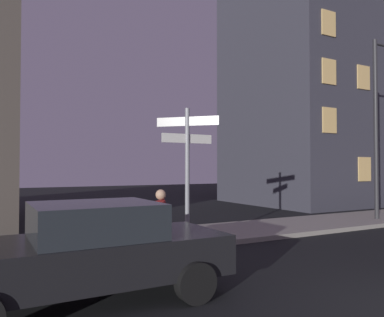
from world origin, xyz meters
name	(u,v)px	position (x,y,z in m)	size (l,w,h in m)	color
sidewalk_kerb	(198,235)	(0.00, 7.10, 0.07)	(40.00, 2.86, 0.14)	gray
signpost	(187,160)	(-0.87, 6.15, 2.27)	(1.48, 1.24, 3.51)	gray
street_lamp	(379,114)	(7.67, 6.57, 4.14)	(1.70, 0.28, 6.84)	#2D2D30
car_far_oncoming	(87,251)	(-4.18, 3.20, 0.78)	(4.52, 2.02, 1.52)	black
cyclist	(159,231)	(-2.38, 4.58, 0.75)	(1.82, 0.34, 1.61)	black
building_right_block	(319,64)	(12.24, 13.74, 8.40)	(9.78, 7.96, 16.79)	#383842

